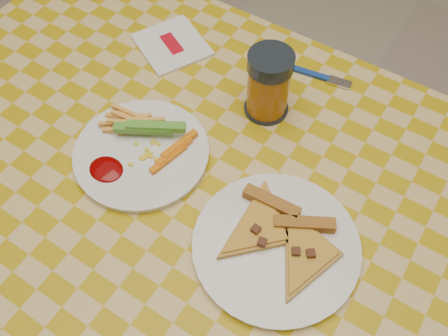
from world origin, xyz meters
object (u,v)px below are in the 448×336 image
Objects in this scene: plate_left at (142,154)px; table at (199,208)px; plate_right at (276,246)px; drink_glass at (268,85)px.

table is at bearing -0.90° from plate_left.
plate_right is (0.17, -0.03, 0.08)m from table.
table is at bearing -92.95° from drink_glass.
drink_glass reaches higher than plate_left.
plate_right reaches higher than table.
plate_right is 0.30m from drink_glass.
plate_left is at bearing -121.46° from drink_glass.
plate_left is at bearing 179.10° from table.
plate_left is (-0.12, 0.00, 0.08)m from table.
table is 0.26m from drink_glass.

